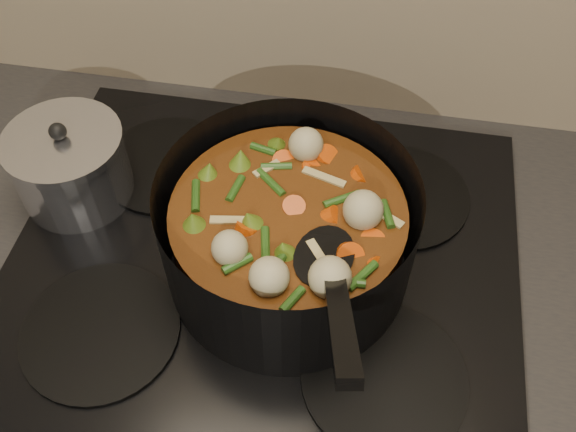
# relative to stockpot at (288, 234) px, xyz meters

# --- Properties ---
(counter) EXTENTS (2.64, 0.64, 0.91)m
(counter) POSITION_rel_stockpot_xyz_m (-0.03, 0.01, -0.54)
(counter) COLOR brown
(counter) RESTS_ON ground
(stovetop) EXTENTS (0.62, 0.54, 0.03)m
(stovetop) POSITION_rel_stockpot_xyz_m (-0.03, 0.01, -0.08)
(stovetop) COLOR black
(stovetop) RESTS_ON counter
(stockpot) EXTENTS (0.29, 0.38, 0.21)m
(stockpot) POSITION_rel_stockpot_xyz_m (0.00, 0.00, 0.00)
(stockpot) COLOR black
(stockpot) RESTS_ON stovetop
(saucepan) EXTENTS (0.15, 0.15, 0.12)m
(saucepan) POSITION_rel_stockpot_xyz_m (-0.29, 0.07, -0.02)
(saucepan) COLOR silver
(saucepan) RESTS_ON stovetop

